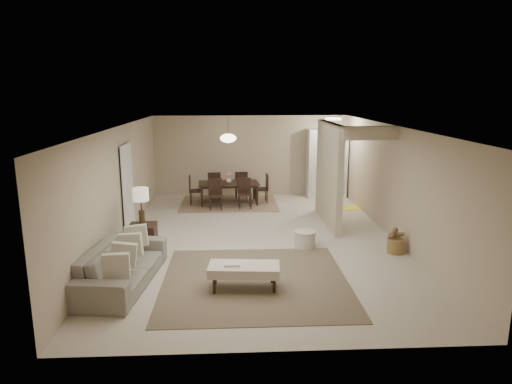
{
  "coord_description": "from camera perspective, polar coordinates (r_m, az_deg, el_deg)",
  "views": [
    {
      "loc": [
        -0.55,
        -9.69,
        3.24
      ],
      "look_at": [
        -0.05,
        0.14,
        1.05
      ],
      "focal_mm": 32.0,
      "sensor_mm": 36.0,
      "label": 1
    }
  ],
  "objects": [
    {
      "name": "vase",
      "position": [
        13.29,
        -3.42,
        1.46
      ],
      "size": [
        0.2,
        0.2,
        0.16
      ],
      "primitive_type": "imported",
      "rotation": [
        0.0,
        0.0,
        0.42
      ],
      "color": "white",
      "rests_on": "dining_table"
    },
    {
      "name": "right_wall",
      "position": [
        10.51,
        16.88,
        1.08
      ],
      "size": [
        0.0,
        9.0,
        9.0
      ],
      "primitive_type": "plane",
      "rotation": [
        1.57,
        0.0,
        -1.57
      ],
      "color": "#C3B093",
      "rests_on": "floor"
    },
    {
      "name": "flush_light",
      "position": [
        13.23,
        9.65,
        8.98
      ],
      "size": [
        0.44,
        0.44,
        0.05
      ],
      "primitive_type": "cylinder",
      "color": "white",
      "rests_on": "ceiling"
    },
    {
      "name": "ottoman_bench",
      "position": [
        7.67,
        -1.52,
        -9.69
      ],
      "size": [
        1.22,
        0.64,
        0.42
      ],
      "rotation": [
        0.0,
        0.0,
        -0.08
      ],
      "color": "beige",
      "rests_on": "living_rug"
    },
    {
      "name": "pantry_cabinet",
      "position": [
        14.31,
        8.83,
        3.58
      ],
      "size": [
        1.2,
        0.55,
        2.1
      ],
      "primitive_type": "cube",
      "color": "silver",
      "rests_on": "floor"
    },
    {
      "name": "floor",
      "position": [
        10.23,
        0.31,
        -5.92
      ],
      "size": [
        9.0,
        9.0,
        0.0
      ],
      "primitive_type": "plane",
      "color": "beige",
      "rests_on": "ground"
    },
    {
      "name": "round_pouf",
      "position": [
        9.71,
        6.1,
        -5.91
      ],
      "size": [
        0.46,
        0.46,
        0.36
      ],
      "primitive_type": "cylinder",
      "color": "beige",
      "rests_on": "floor"
    },
    {
      "name": "table_lamp",
      "position": [
        9.39,
        -14.21,
        -0.7
      ],
      "size": [
        0.32,
        0.32,
        0.76
      ],
      "color": "#49371F",
      "rests_on": "side_table"
    },
    {
      "name": "sofa",
      "position": [
        8.17,
        -16.37,
        -8.73
      ],
      "size": [
        2.46,
        1.19,
        0.69
      ],
      "primitive_type": "imported",
      "rotation": [
        0.0,
        0.0,
        1.46
      ],
      "color": "gray",
      "rests_on": "floor"
    },
    {
      "name": "wicker_basket",
      "position": [
        9.79,
        17.06,
        -6.45
      ],
      "size": [
        0.43,
        0.43,
        0.3
      ],
      "primitive_type": "cylinder",
      "rotation": [
        0.0,
        0.0,
        0.28
      ],
      "color": "olive",
      "rests_on": "floor"
    },
    {
      "name": "yellow_mat",
      "position": [
        13.15,
        11.32,
        -1.95
      ],
      "size": [
        0.81,
        0.5,
        0.01
      ],
      "primitive_type": "cube",
      "rotation": [
        0.0,
        0.0,
        -0.01
      ],
      "color": "yellow",
      "rests_on": "floor"
    },
    {
      "name": "back_wall",
      "position": [
        14.34,
        -0.69,
        4.55
      ],
      "size": [
        6.0,
        0.0,
        6.0
      ],
      "primitive_type": "plane",
      "rotation": [
        1.57,
        0.0,
        0.0
      ],
      "color": "#C3B093",
      "rests_on": "floor"
    },
    {
      "name": "left_wall",
      "position": [
        10.19,
        -16.77,
        0.74
      ],
      "size": [
        0.0,
        9.0,
        9.0
      ],
      "primitive_type": "plane",
      "rotation": [
        1.57,
        0.0,
        1.57
      ],
      "color": "#C3B093",
      "rests_on": "floor"
    },
    {
      "name": "dining_table",
      "position": [
        13.36,
        -3.4,
        -0.17
      ],
      "size": [
        1.81,
        1.09,
        0.61
      ],
      "primitive_type": "imported",
      "rotation": [
        0.0,
        0.0,
        0.07
      ],
      "color": "black",
      "rests_on": "dining_rug"
    },
    {
      "name": "side_table",
      "position": [
        9.62,
        -13.94,
        -5.67
      ],
      "size": [
        0.55,
        0.55,
        0.59
      ],
      "primitive_type": "cube",
      "rotation": [
        0.0,
        0.0,
        0.03
      ],
      "color": "black",
      "rests_on": "floor"
    },
    {
      "name": "ceiling",
      "position": [
        9.74,
        0.33,
        8.18
      ],
      "size": [
        9.0,
        9.0,
        0.0
      ],
      "primitive_type": "plane",
      "rotation": [
        3.14,
        0.0,
        0.0
      ],
      "color": "white",
      "rests_on": "back_wall"
    },
    {
      "name": "dining_rug",
      "position": [
        13.43,
        -3.39,
        -1.42
      ],
      "size": [
        2.8,
        2.1,
        0.01
      ],
      "primitive_type": "cube",
      "color": "#826B51",
      "rests_on": "floor"
    },
    {
      "name": "living_rug",
      "position": [
        8.08,
        -0.11,
        -11.04
      ],
      "size": [
        3.2,
        3.2,
        0.01
      ],
      "primitive_type": "cube",
      "color": "brown",
      "rests_on": "floor"
    },
    {
      "name": "pendant_light",
      "position": [
        13.11,
        -3.49,
        6.73
      ],
      "size": [
        0.46,
        0.46,
        0.71
      ],
      "color": "#49371F",
      "rests_on": "ceiling"
    },
    {
      "name": "dining_chairs",
      "position": [
        13.34,
        -3.41,
        0.34
      ],
      "size": [
        2.31,
        1.73,
        0.85
      ],
      "color": "black",
      "rests_on": "dining_rug"
    },
    {
      "name": "partition",
      "position": [
        11.37,
        9.07,
        2.29
      ],
      "size": [
        0.15,
        2.5,
        2.5
      ],
      "primitive_type": "cube",
      "color": "#C3B093",
      "rests_on": "floor"
    },
    {
      "name": "doorway",
      "position": [
        10.8,
        -15.8,
        0.2
      ],
      "size": [
        0.04,
        0.9,
        2.04
      ],
      "primitive_type": "cube",
      "color": "black",
      "rests_on": "floor"
    }
  ]
}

